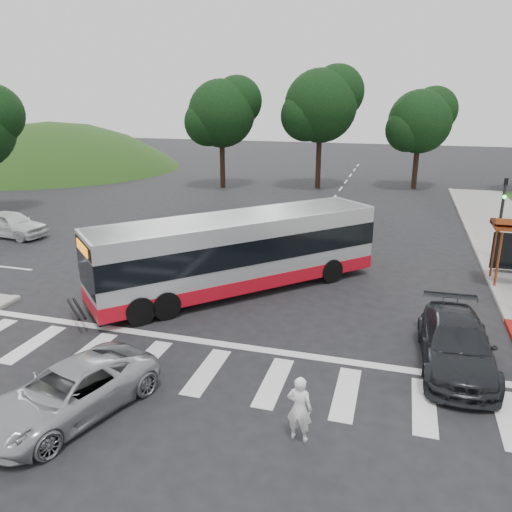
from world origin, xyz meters
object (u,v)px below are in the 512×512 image
at_px(transit_bus, 238,254).
at_px(dark_sedan, 456,344).
at_px(pedestrian, 299,409).
at_px(silver_suv_south, 70,392).

bearing_deg(transit_bus, dark_sedan, 17.12).
distance_m(pedestrian, dark_sedan, 5.87).
bearing_deg(dark_sedan, transit_bus, 151.74).
relative_size(transit_bus, dark_sedan, 2.43).
xyz_separation_m(transit_bus, dark_sedan, (8.01, -4.02, -0.83)).
height_order(transit_bus, pedestrian, transit_bus).
distance_m(transit_bus, silver_suv_south, 9.35).
bearing_deg(dark_sedan, silver_suv_south, -152.67).
bearing_deg(dark_sedan, pedestrian, -131.15).
distance_m(pedestrian, silver_suv_south, 5.69).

